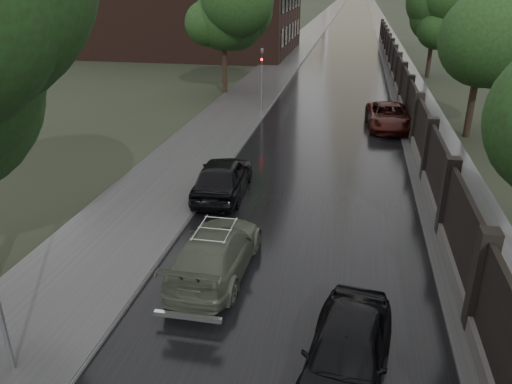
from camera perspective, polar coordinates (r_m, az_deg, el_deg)
name	(u,v)px	position (r m, az deg, el deg)	size (l,w,h in m)	color
road	(356,3)	(195.88, 11.40, 20.45)	(8.00, 420.00, 0.02)	black
sidewalk_left	(340,2)	(196.01, 9.54, 20.60)	(4.00, 420.00, 0.16)	#2D2D2D
verge_right	(372,3)	(195.91, 13.12, 20.32)	(3.00, 420.00, 0.08)	#2D2D2D
fence_right	(400,82)	(38.48, 16.13, 12.03)	(0.45, 75.72, 2.70)	#383533
tree_left_far	(223,20)	(37.01, -3.76, 19.06)	(4.25, 4.25, 7.39)	black
tree_right_b	(482,42)	(28.54, 24.42, 15.35)	(4.08, 4.08, 7.01)	black
tree_right_c	(435,17)	(46.22, 19.76, 18.29)	(4.08, 4.08, 7.01)	black
traffic_light	(262,75)	(31.70, 0.69, 13.24)	(0.16, 0.32, 4.00)	#59595E
volga_sedan	(216,252)	(14.39, -4.64, -6.82)	(1.93, 4.74, 1.38)	#3E4537
hatchback_left	(223,176)	(19.49, -3.82, 1.78)	(1.83, 4.54, 1.55)	black
car_right_near	(346,353)	(11.03, 10.29, -17.67)	(1.69, 4.21, 1.43)	black
car_right_far	(389,116)	(29.55, 14.91, 8.35)	(2.30, 4.99, 1.39)	black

